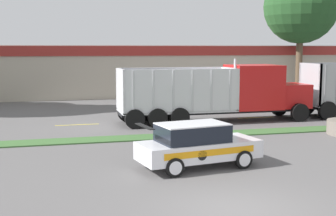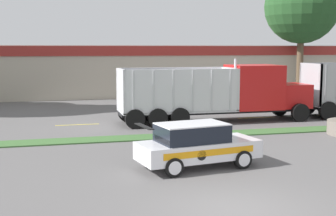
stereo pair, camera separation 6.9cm
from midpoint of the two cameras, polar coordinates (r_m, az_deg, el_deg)
ground_plane at (r=12.76m, az=7.99°, el=-12.17°), size 600.00×600.00×0.00m
grass_verge at (r=22.26m, az=-2.17°, el=-3.57°), size 120.00×1.38×0.06m
centre_line_4 at (r=26.43m, az=-11.10°, el=-2.01°), size 2.40×0.14×0.01m
centre_line_5 at (r=27.27m, az=0.30°, el=-1.59°), size 2.40×0.14×0.01m
centre_line_6 at (r=29.11m, az=10.63°, el=-1.14°), size 2.40×0.14×0.01m
centre_line_7 at (r=31.77m, az=19.49°, el=-0.73°), size 2.40×0.14×0.01m
dump_truck_mid at (r=27.43m, az=8.10°, el=1.81°), size 11.28×2.83×3.64m
rally_car at (r=16.68m, az=3.41°, el=-4.48°), size 4.57×2.42×1.64m
store_building_backdrop at (r=45.46m, az=-2.71°, el=4.80°), size 36.57×12.10×4.43m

